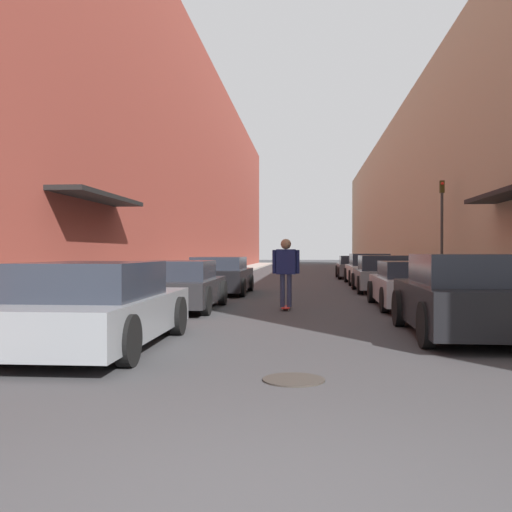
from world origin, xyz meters
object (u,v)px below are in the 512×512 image
at_px(parked_car_right_4, 354,267).
at_px(traffic_light, 442,223).
at_px(parked_car_left_0, 98,307).
at_px(parked_car_left_2, 220,276).
at_px(skateboarder, 286,266).
at_px(parked_car_right_0, 468,297).
at_px(manhole_cover, 294,380).
at_px(parked_car_right_3, 368,269).
at_px(parked_car_right_2, 382,275).
at_px(parked_car_right_1, 413,285).
at_px(parked_car_left_1, 180,286).

height_order(parked_car_right_4, traffic_light, traffic_light).
relative_size(parked_car_left_0, parked_car_left_2, 1.06).
bearing_deg(traffic_light, parked_car_left_2, -165.41).
bearing_deg(skateboarder, parked_car_left_0, -113.64).
bearing_deg(traffic_light, parked_car_left_0, -121.42).
height_order(parked_car_right_0, traffic_light, traffic_light).
bearing_deg(skateboarder, manhole_cover, -87.22).
distance_m(parked_car_left_2, parked_car_right_0, 11.06).
distance_m(parked_car_left_2, parked_car_right_3, 8.64).
distance_m(parked_car_left_0, skateboarder, 6.49).
bearing_deg(parked_car_right_4, parked_car_right_2, -89.30).
height_order(parked_car_right_1, manhole_cover, parked_car_right_1).
xyz_separation_m(parked_car_left_1, parked_car_right_3, (5.89, 11.92, 0.06)).
height_order(parked_car_right_0, manhole_cover, parked_car_right_0).
bearing_deg(parked_car_right_2, parked_car_left_0, -114.92).
distance_m(parked_car_right_1, parked_car_right_4, 16.46).
distance_m(parked_car_left_2, parked_car_right_2, 5.84).
bearing_deg(traffic_light, parked_car_right_2, -163.21).
distance_m(parked_car_left_0, parked_car_right_4, 23.87).
xyz_separation_m(parked_car_right_4, manhole_cover, (-2.71, -25.06, -0.60)).
bearing_deg(parked_car_left_2, manhole_cover, -77.72).
bearing_deg(parked_car_right_3, parked_car_right_0, -90.05).
height_order(parked_car_left_2, traffic_light, traffic_light).
xyz_separation_m(parked_car_right_2, manhole_cover, (-2.84, -14.39, -0.62)).
bearing_deg(parked_car_left_1, skateboarder, 5.18).
height_order(parked_car_left_0, parked_car_right_0, parked_car_right_0).
xyz_separation_m(parked_car_right_1, parked_car_right_2, (-0.03, 5.79, 0.04)).
relative_size(skateboarder, manhole_cover, 2.53).
bearing_deg(parked_car_left_2, parked_car_right_3, 48.59).
distance_m(skateboarder, manhole_cover, 7.90).
bearing_deg(manhole_cover, parked_car_left_2, 102.28).
height_order(parked_car_right_1, parked_car_right_4, parked_car_right_4).
bearing_deg(parked_car_right_1, parked_car_right_2, 90.32).
relative_size(parked_car_left_1, parked_car_right_2, 1.02).
bearing_deg(parked_car_right_3, manhole_cover, -98.42).
height_order(parked_car_left_2, manhole_cover, parked_car_left_2).
height_order(parked_car_right_0, parked_car_right_1, parked_car_right_0).
bearing_deg(traffic_light, parked_car_right_4, 103.37).
height_order(parked_car_left_1, parked_car_right_0, parked_car_right_0).
relative_size(parked_car_right_4, skateboarder, 2.34).
relative_size(parked_car_left_1, parked_car_right_0, 0.99).
relative_size(parked_car_right_1, parked_car_right_3, 0.94).
bearing_deg(manhole_cover, parked_car_right_2, 78.85).
bearing_deg(parked_car_right_2, skateboarder, -116.04).
relative_size(parked_car_right_3, manhole_cover, 6.79).
bearing_deg(parked_car_right_0, parked_car_left_1, 145.52).
height_order(parked_car_right_0, parked_car_right_2, parked_car_right_0).
bearing_deg(skateboarder, parked_car_right_0, -52.72).
relative_size(parked_car_right_3, parked_car_right_4, 1.15).
distance_m(parked_car_right_4, skateboarder, 17.53).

